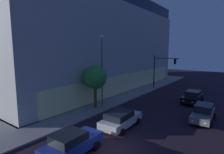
% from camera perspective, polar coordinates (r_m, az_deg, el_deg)
% --- Properties ---
extents(ground_plane, '(120.00, 120.00, 0.00)m').
position_cam_1_polar(ground_plane, '(14.08, 0.70, -21.80)').
color(ground_plane, black).
extents(modern_building, '(38.77, 24.64, 16.94)m').
position_cam_1_polar(modern_building, '(38.84, -10.20, 10.09)').
color(modern_building, '#4C4C51').
rests_on(modern_building, ground).
extents(traffic_light_far_corner, '(0.37, 4.55, 6.06)m').
position_cam_1_polar(traffic_light_far_corner, '(34.13, 15.29, 3.13)').
color(traffic_light_far_corner, black).
rests_on(traffic_light_far_corner, sidewalk_corner).
extents(street_lamp_sidewalk, '(0.44, 0.44, 8.73)m').
position_cam_1_polar(street_lamp_sidewalk, '(21.85, -3.18, 4.31)').
color(street_lamp_sidewalk, '#515151').
rests_on(street_lamp_sidewalk, sidewalk_corner).
extents(sidewalk_tree, '(2.89, 2.89, 5.19)m').
position_cam_1_polar(sidewalk_tree, '(22.11, -5.31, -0.12)').
color(sidewalk_tree, brown).
rests_on(sidewalk_tree, sidewalk_corner).
extents(car_blue, '(4.51, 2.17, 1.64)m').
position_cam_1_polar(car_blue, '(13.38, -12.42, -19.63)').
color(car_blue, navy).
rests_on(car_blue, ground).
extents(car_silver, '(4.79, 2.33, 1.54)m').
position_cam_1_polar(car_silver, '(17.31, 2.72, -12.94)').
color(car_silver, '#B7BABF').
rests_on(car_silver, ground).
extents(car_grey, '(4.65, 2.08, 1.65)m').
position_cam_1_polar(car_grey, '(20.99, 26.61, -9.94)').
color(car_grey, slate).
rests_on(car_grey, ground).
extents(car_black, '(4.48, 2.20, 1.63)m').
position_cam_1_polar(car_black, '(27.19, 23.88, -5.70)').
color(car_black, black).
rests_on(car_black, ground).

